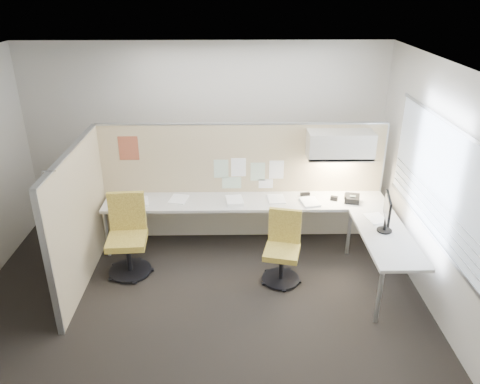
{
  "coord_description": "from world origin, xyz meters",
  "views": [
    {
      "loc": [
        0.41,
        -4.7,
        3.6
      ],
      "look_at": [
        0.51,
        0.8,
        1.08
      ],
      "focal_mm": 35.0,
      "sensor_mm": 36.0,
      "label": 1
    }
  ],
  "objects_px": {
    "chair_left": "(128,238)",
    "monitor": "(387,212)",
    "desk": "(270,213)",
    "phone": "(352,199)",
    "chair_right": "(283,249)"
  },
  "relations": [
    {
      "from": "phone",
      "to": "desk",
      "type": "bearing_deg",
      "value": -161.76
    },
    {
      "from": "monitor",
      "to": "chair_left",
      "type": "bearing_deg",
      "value": 95.94
    },
    {
      "from": "desk",
      "to": "monitor",
      "type": "xyz_separation_m",
      "value": [
        1.37,
        -0.77,
        0.4
      ]
    },
    {
      "from": "chair_left",
      "to": "monitor",
      "type": "height_order",
      "value": "monitor"
    },
    {
      "from": "chair_right",
      "to": "monitor",
      "type": "relative_size",
      "value": 1.97
    },
    {
      "from": "chair_right",
      "to": "phone",
      "type": "distance_m",
      "value": 1.33
    },
    {
      "from": "phone",
      "to": "chair_left",
      "type": "bearing_deg",
      "value": -155.21
    },
    {
      "from": "chair_right",
      "to": "monitor",
      "type": "height_order",
      "value": "monitor"
    },
    {
      "from": "monitor",
      "to": "phone",
      "type": "height_order",
      "value": "monitor"
    },
    {
      "from": "chair_left",
      "to": "phone",
      "type": "xyz_separation_m",
      "value": [
        3.06,
        0.54,
        0.28
      ]
    },
    {
      "from": "desk",
      "to": "monitor",
      "type": "relative_size",
      "value": 8.49
    },
    {
      "from": "desk",
      "to": "chair_left",
      "type": "height_order",
      "value": "chair_left"
    },
    {
      "from": "chair_left",
      "to": "monitor",
      "type": "bearing_deg",
      "value": -8.74
    },
    {
      "from": "chair_left",
      "to": "phone",
      "type": "relative_size",
      "value": 4.25
    },
    {
      "from": "chair_right",
      "to": "phone",
      "type": "height_order",
      "value": "chair_right"
    }
  ]
}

